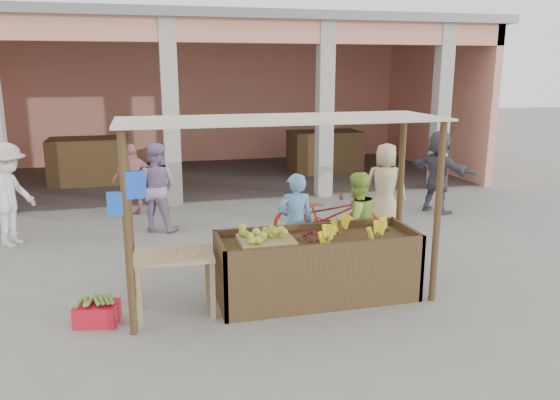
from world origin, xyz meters
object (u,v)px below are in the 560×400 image
object	(u,v)px
vendor_blue	(295,220)
vendor_green	(356,220)
side_table	(174,265)
red_crate	(97,314)
fruit_stall	(317,269)
motorcycle	(327,215)

from	to	relation	value
vendor_blue	vendor_green	bearing A→B (deg)	170.27
side_table	red_crate	world-z (taller)	side_table
fruit_stall	vendor_green	xyz separation A→B (m)	(0.85, 0.79, 0.40)
fruit_stall	vendor_green	world-z (taller)	vendor_green
fruit_stall	side_table	xyz separation A→B (m)	(-1.84, -0.02, 0.24)
fruit_stall	red_crate	bearing A→B (deg)	-178.34
red_crate	motorcycle	distance (m)	4.32
fruit_stall	red_crate	xyz separation A→B (m)	(-2.77, -0.08, -0.27)
motorcycle	vendor_blue	bearing A→B (deg)	159.87
side_table	motorcycle	size ratio (longest dim) A/B	0.51
vendor_blue	motorcycle	size ratio (longest dim) A/B	0.82
red_crate	motorcycle	xyz separation A→B (m)	(3.66, 2.27, 0.38)
red_crate	motorcycle	world-z (taller)	motorcycle
vendor_blue	vendor_green	xyz separation A→B (m)	(0.87, -0.21, -0.00)
red_crate	motorcycle	size ratio (longest dim) A/B	0.25
vendor_green	motorcycle	world-z (taller)	vendor_green
fruit_stall	vendor_green	distance (m)	1.23
red_crate	vendor_blue	bearing A→B (deg)	33.62
vendor_green	motorcycle	size ratio (longest dim) A/B	0.82
fruit_stall	red_crate	world-z (taller)	fruit_stall
side_table	vendor_green	world-z (taller)	vendor_green
vendor_blue	red_crate	bearing A→B (deg)	24.77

